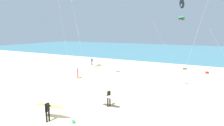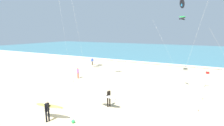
% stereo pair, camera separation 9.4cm
% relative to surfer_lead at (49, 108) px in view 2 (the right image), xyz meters
% --- Properties ---
extents(ground_plane, '(160.00, 160.00, 0.00)m').
position_rel_surfer_lead_xyz_m(ground_plane, '(1.34, 1.39, -1.05)').
color(ground_plane, '#D1BA8E').
extents(ocean_water, '(160.00, 60.00, 0.08)m').
position_rel_surfer_lead_xyz_m(ocean_water, '(1.34, 58.39, -1.01)').
color(ocean_water, teal).
rests_on(ocean_water, ground).
extents(shoreline_foam, '(160.00, 1.74, 0.01)m').
position_rel_surfer_lead_xyz_m(shoreline_foam, '(1.34, 28.69, -0.97)').
color(shoreline_foam, white).
rests_on(shoreline_foam, ocean_water).
extents(surfer_lead, '(2.46, 1.18, 1.71)m').
position_rel_surfer_lead_xyz_m(surfer_lead, '(0.00, 0.00, 0.00)').
color(surfer_lead, black).
rests_on(surfer_lead, ground).
extents(surfer_trailing, '(1.95, 1.00, 1.71)m').
position_rel_surfer_lead_xyz_m(surfer_trailing, '(2.88, 4.23, -0.01)').
color(surfer_trailing, black).
rests_on(surfer_trailing, ground).
extents(kite_arc_emerald_mid, '(5.00, 2.27, 9.14)m').
position_rel_surfer_lead_xyz_m(kite_arc_emerald_mid, '(6.89, 20.44, 7.78)').
color(kite_arc_emerald_mid, black).
rests_on(kite_arc_emerald_mid, ground).
extents(kite_delta_charcoal_far, '(2.63, 3.50, 9.99)m').
position_rel_surfer_lead_xyz_m(kite_delta_charcoal_far, '(8.02, 10.17, 8.40)').
color(kite_delta_charcoal_far, black).
rests_on(kite_delta_charcoal_far, ground).
extents(bystander_blue_top, '(0.48, 0.28, 1.59)m').
position_rel_surfer_lead_xyz_m(bystander_blue_top, '(-9.92, 20.73, -0.24)').
color(bystander_blue_top, '#4C3D2D').
rests_on(bystander_blue_top, ground).
extents(bystander_purple_top, '(0.35, 0.40, 1.59)m').
position_rel_surfer_lead_xyz_m(bystander_purple_top, '(-5.96, 11.09, -0.24)').
color(bystander_purple_top, '#D8593F').
rests_on(bystander_purple_top, ground).
extents(lifeguard_flag, '(0.45, 0.05, 2.10)m').
position_rel_surfer_lead_xyz_m(lifeguard_flag, '(10.68, 14.81, 0.22)').
color(lifeguard_flag, silver).
rests_on(lifeguard_flag, ground).
extents(beach_ball, '(0.28, 0.28, 0.28)m').
position_rel_surfer_lead_xyz_m(beach_ball, '(1.91, 0.54, -0.91)').
color(beach_ball, green).
rests_on(beach_ball, ground).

